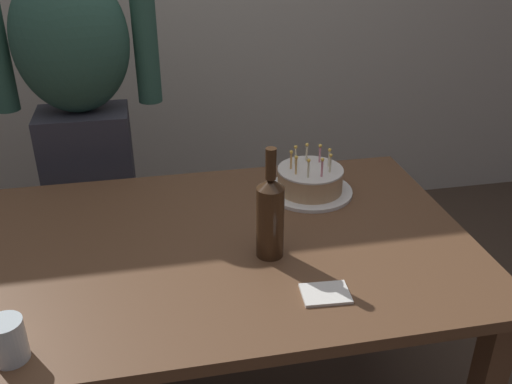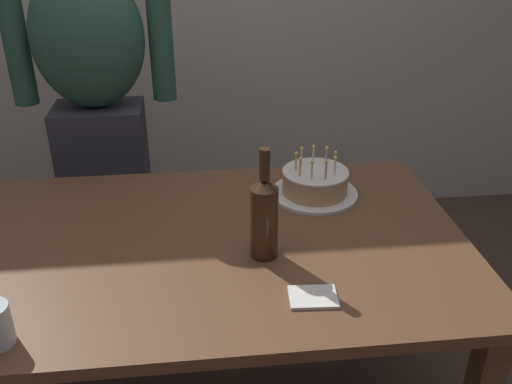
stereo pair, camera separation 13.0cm
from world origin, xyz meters
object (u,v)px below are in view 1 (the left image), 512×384
birthday_cake (310,182)px  person_man_bearded (83,123)px  water_glass_near (8,340)px  napkin_stack (325,294)px  wine_bottle (270,215)px

birthday_cake → person_man_bearded: size_ratio=0.17×
water_glass_near → person_man_bearded: size_ratio=0.06×
napkin_stack → wine_bottle: bearing=115.4°
wine_bottle → napkin_stack: bearing=-64.6°
birthday_cake → person_man_bearded: 0.90m
water_glass_near → person_man_bearded: 1.10m
birthday_cake → wine_bottle: (-0.21, -0.34, 0.08)m
wine_bottle → person_man_bearded: 0.98m
birthday_cake → wine_bottle: wine_bottle is taller
birthday_cake → person_man_bearded: bearing=148.1°
birthday_cake → napkin_stack: size_ratio=2.40×
person_man_bearded → birthday_cake: bearing=148.1°
birthday_cake → napkin_stack: bearing=-102.0°
birthday_cake → wine_bottle: 0.41m
person_man_bearded → wine_bottle: bearing=123.9°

